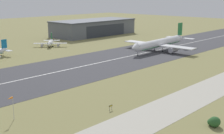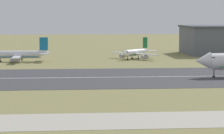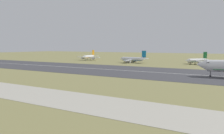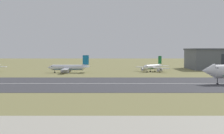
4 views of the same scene
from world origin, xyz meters
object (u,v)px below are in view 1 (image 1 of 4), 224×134
airplane_landing (159,43)px  airplane_parked_west (50,43)px  windsock_pole (10,100)px  shrub_clump (214,122)px  runway_sign (111,106)px

airplane_landing → airplane_parked_west: airplane_landing is taller
windsock_pole → shrub_clump: bearing=-51.0°
airplane_landing → runway_sign: (-95.54, -48.63, -3.53)m
airplane_parked_west → shrub_clump: airplane_parked_west is taller
airplane_landing → shrub_clump: airplane_landing is taller
airplane_parked_west → shrub_clump: bearing=-109.2°
airplane_landing → shrub_clump: 114.85m
airplane_landing → shrub_clump: size_ratio=15.53×
airplane_landing → windsock_pole: 124.73m
airplane_landing → windsock_pole: airplane_landing is taller
airplane_parked_west → runway_sign: size_ratio=11.54×
airplane_landing → shrub_clump: (-85.37, -76.74, -3.54)m
airplane_parked_west → airplane_landing: bearing=-59.4°
airplane_parked_west → runway_sign: 125.66m
windsock_pole → runway_sign: bearing=-31.1°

